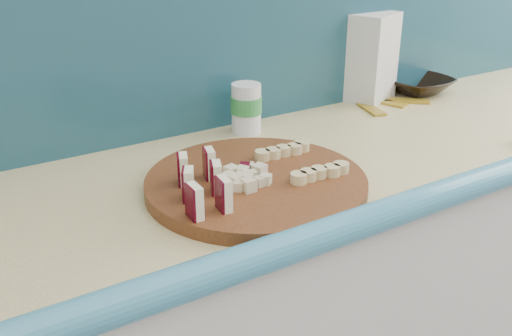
{
  "coord_description": "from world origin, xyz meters",
  "views": [
    {
      "loc": [
        -0.72,
        0.54,
        1.41
      ],
      "look_at": [
        -0.17,
        1.41,
        0.96
      ],
      "focal_mm": 40.0,
      "sensor_mm": 36.0,
      "label": 1
    }
  ],
  "objects": [
    {
      "name": "kitchen_counter",
      "position": [
        0.1,
        1.5,
        0.46
      ],
      "size": [
        2.2,
        0.63,
        0.91
      ],
      "color": "silver",
      "rests_on": "ground"
    },
    {
      "name": "backsplash",
      "position": [
        0.1,
        1.79,
        1.16
      ],
      "size": [
        2.2,
        0.02,
        0.5
      ],
      "primitive_type": "cube",
      "color": "teal",
      "rests_on": "kitchen_counter"
    },
    {
      "name": "cutting_board",
      "position": [
        -0.17,
        1.41,
        0.92
      ],
      "size": [
        0.45,
        0.45,
        0.03
      ],
      "primitive_type": "cylinder",
      "rotation": [
        0.0,
        0.0,
        -0.02
      ],
      "color": "#46250F",
      "rests_on": "kitchen_counter"
    },
    {
      "name": "apple_wedges",
      "position": [
        -0.3,
        1.39,
        0.97
      ],
      "size": [
        0.12,
        0.17,
        0.06
      ],
      "color": "#F3ECC2",
      "rests_on": "cutting_board"
    },
    {
      "name": "apple_chunks",
      "position": [
        -0.2,
        1.41,
        0.95
      ],
      "size": [
        0.07,
        0.07,
        0.02
      ],
      "color": "beige",
      "rests_on": "cutting_board"
    },
    {
      "name": "banana_slices",
      "position": [
        -0.07,
        1.41,
        0.95
      ],
      "size": [
        0.14,
        0.17,
        0.02
      ],
      "color": "#CBB77C",
      "rests_on": "cutting_board"
    },
    {
      "name": "brown_bowl",
      "position": [
        0.61,
        1.73,
        0.93
      ],
      "size": [
        0.2,
        0.2,
        0.05
      ],
      "primitive_type": "imported",
      "rotation": [
        0.0,
        0.0,
        0.02
      ],
      "color": "black",
      "rests_on": "kitchen_counter"
    },
    {
      "name": "flour_bag",
      "position": [
        0.44,
        1.76,
        1.04
      ],
      "size": [
        0.18,
        0.15,
        0.25
      ],
      "primitive_type": "cube",
      "rotation": [
        0.0,
        0.0,
        0.38
      ],
      "color": "silver",
      "rests_on": "kitchen_counter"
    },
    {
      "name": "canister",
      "position": [
        -0.02,
        1.71,
        0.98
      ],
      "size": [
        0.08,
        0.08,
        0.13
      ],
      "rotation": [
        0.0,
        0.0,
        0.42
      ],
      "color": "silver",
      "rests_on": "kitchen_counter"
    },
    {
      "name": "banana_peel",
      "position": [
        0.44,
        1.71,
        0.91
      ],
      "size": [
        0.24,
        0.2,
        0.01
      ],
      "rotation": [
        0.0,
        0.0,
        0.17
      ],
      "color": "gold",
      "rests_on": "kitchen_counter"
    }
  ]
}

